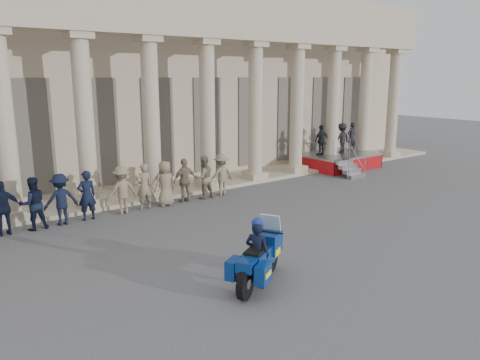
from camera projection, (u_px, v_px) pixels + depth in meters
name	position (u px, v px, depth m)	size (l,w,h in m)	color
ground	(255.00, 271.00, 11.80)	(90.00, 90.00, 0.00)	#4B4B4E
building	(60.00, 82.00, 22.25)	(40.00, 12.50, 9.00)	tan
reviewing_stand	(338.00, 146.00, 24.77)	(3.83, 3.78, 2.35)	gray
motorcycle	(259.00, 258.00, 10.94)	(2.14, 1.54, 1.52)	black
rider	(257.00, 252.00, 10.78)	(0.62, 0.69, 1.68)	black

